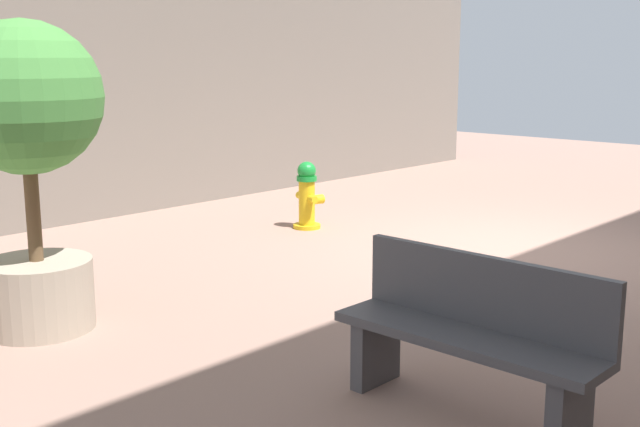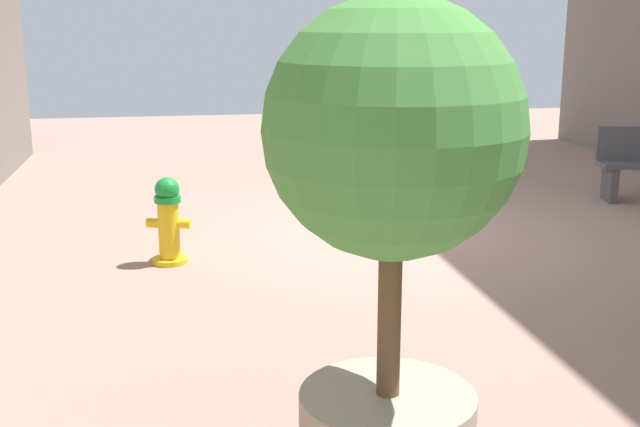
{
  "view_description": "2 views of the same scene",
  "coord_description": "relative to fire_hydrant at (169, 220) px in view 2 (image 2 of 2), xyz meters",
  "views": [
    {
      "loc": [
        -4.13,
        7.78,
        2.12
      ],
      "look_at": [
        1.17,
        2.04,
        0.57
      ],
      "focal_mm": 44.57,
      "sensor_mm": 36.0,
      "label": 1
    },
    {
      "loc": [
        2.52,
        8.2,
        2.27
      ],
      "look_at": [
        1.35,
        1.88,
        0.71
      ],
      "focal_mm": 44.48,
      "sensor_mm": 36.0,
      "label": 2
    }
  ],
  "objects": [
    {
      "name": "fire_hydrant",
      "position": [
        0.0,
        0.0,
        0.0
      ],
      "size": [
        0.43,
        0.41,
        0.84
      ],
      "color": "gold",
      "rests_on": "ground_plane"
    },
    {
      "name": "planter_tree",
      "position": [
        -1.03,
        4.15,
        1.09
      ],
      "size": [
        1.17,
        1.17,
        2.4
      ],
      "color": "tan",
      "rests_on": "ground_plane"
    },
    {
      "name": "ground_plane",
      "position": [
        -2.61,
        -0.72,
        -0.42
      ],
      "size": [
        23.4,
        23.4,
        0.0
      ],
      "primitive_type": "plane",
      "color": "#9E7A6B"
    }
  ]
}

